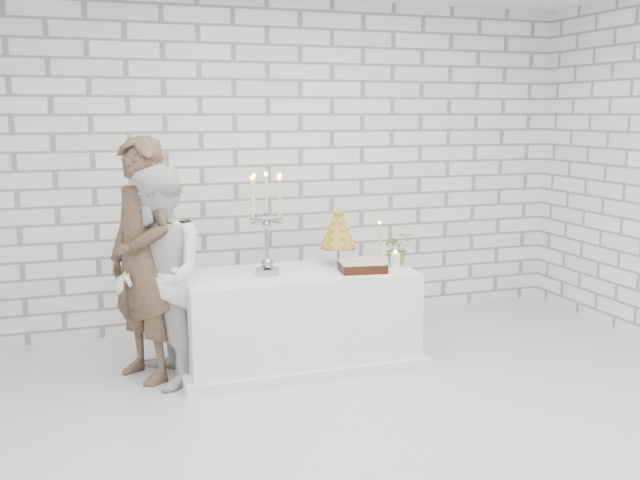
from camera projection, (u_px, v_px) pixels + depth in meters
The scene contains 11 objects.
ground at pixel (372, 430), 4.50m from camera, with size 6.00×5.00×0.01m, color silver.
wall_back at pixel (269, 165), 6.57m from camera, with size 6.00×0.01×3.00m, color white.
cake_table at pixel (298, 318), 5.65m from camera, with size 1.80×0.80×0.75m, color white.
groom at pixel (142, 260), 5.24m from camera, with size 0.66×0.44×1.82m, color #433022.
bride at pixel (159, 277), 5.14m from camera, with size 0.79×0.61×1.62m, color white.
candelabra at pixel (267, 224), 5.41m from camera, with size 0.32×0.32×0.79m, color #93949D, non-canonical shape.
croquembouche at pixel (338, 236), 5.80m from camera, with size 0.31×0.31×0.48m, color olive, non-canonical shape.
chocolate_cake at pixel (363, 266), 5.58m from camera, with size 0.35×0.25×0.08m, color black.
pillar_candle at pixel (395, 260), 5.73m from camera, with size 0.08×0.08×0.12m, color white.
extra_taper at pixel (379, 243), 5.94m from camera, with size 0.06×0.06×0.32m, color beige.
flowers at pixel (397, 248), 5.82m from camera, with size 0.25×0.21×0.27m, color #516936.
Camera 1 is at (-1.67, -3.89, 1.98)m, focal length 39.89 mm.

